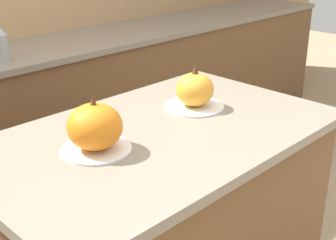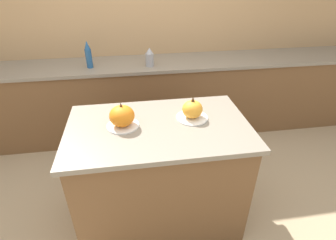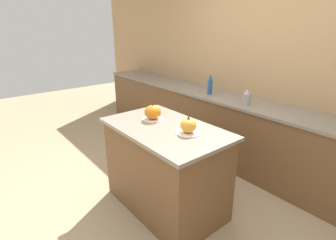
{
  "view_description": "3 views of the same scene",
  "coord_description": "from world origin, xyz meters",
  "px_view_note": "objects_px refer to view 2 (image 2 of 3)",
  "views": [
    {
      "loc": [
        -1.01,
        -1.04,
        1.54
      ],
      "look_at": [
        0.04,
        0.0,
        0.93
      ],
      "focal_mm": 50.0,
      "sensor_mm": 36.0,
      "label": 1
    },
    {
      "loc": [
        -0.17,
        -1.52,
        1.87
      ],
      "look_at": [
        0.07,
        0.02,
        0.93
      ],
      "focal_mm": 28.0,
      "sensor_mm": 36.0,
      "label": 2
    },
    {
      "loc": [
        1.82,
        -1.46,
        1.83
      ],
      "look_at": [
        0.02,
        0.02,
        0.97
      ],
      "focal_mm": 28.0,
      "sensor_mm": 36.0,
      "label": 3
    }
  ],
  "objects_px": {
    "pumpkin_cake_right": "(192,110)",
    "bottle_tall": "(88,55)",
    "pumpkin_cake_left": "(122,117)",
    "bottle_short": "(150,57)"
  },
  "relations": [
    {
      "from": "pumpkin_cake_right",
      "to": "bottle_short",
      "type": "height_order",
      "value": "bottle_short"
    },
    {
      "from": "pumpkin_cake_left",
      "to": "bottle_tall",
      "type": "xyz_separation_m",
      "value": [
        -0.34,
        1.23,
        0.06
      ]
    },
    {
      "from": "pumpkin_cake_left",
      "to": "bottle_short",
      "type": "bearing_deg",
      "value": 75.97
    },
    {
      "from": "bottle_tall",
      "to": "bottle_short",
      "type": "bearing_deg",
      "value": -4.27
    },
    {
      "from": "pumpkin_cake_right",
      "to": "bottle_tall",
      "type": "distance_m",
      "value": 1.46
    },
    {
      "from": "pumpkin_cake_left",
      "to": "bottle_tall",
      "type": "relative_size",
      "value": 0.78
    },
    {
      "from": "pumpkin_cake_left",
      "to": "pumpkin_cake_right",
      "type": "distance_m",
      "value": 0.5
    },
    {
      "from": "pumpkin_cake_left",
      "to": "pumpkin_cake_right",
      "type": "relative_size",
      "value": 0.97
    },
    {
      "from": "pumpkin_cake_left",
      "to": "bottle_short",
      "type": "xyz_separation_m",
      "value": [
        0.3,
        1.19,
        0.02
      ]
    },
    {
      "from": "bottle_tall",
      "to": "bottle_short",
      "type": "relative_size",
      "value": 1.44
    }
  ]
}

